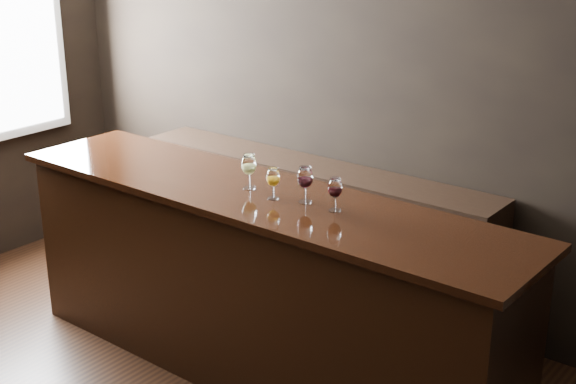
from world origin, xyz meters
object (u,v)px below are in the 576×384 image
Objects in this scene: glass_red_b at (335,189)px; glass_red_a at (305,178)px; bar_counter at (258,289)px; glass_white at (249,165)px; back_bar_shelf at (310,232)px; glass_amber at (273,178)px.

glass_red_a is at bearing 178.25° from glass_red_b.
glass_white reaches higher than bar_counter.
back_bar_shelf is at bearing 131.80° from glass_red_b.
back_bar_shelf is 1.53m from glass_red_b.
glass_red_b is at bearing 4.15° from bar_counter.
glass_red_b is at bearing 7.70° from glass_amber.
glass_amber reaches higher than bar_counter.
back_bar_shelf is at bearing 106.10° from glass_white.
glass_white reaches higher than glass_red_b.
back_bar_shelf is at bearing 115.82° from glass_amber.
glass_red_b is (0.59, 0.00, -0.01)m from glass_white.
glass_amber is (0.14, -0.02, 0.72)m from bar_counter.
bar_counter is 0.74m from glass_amber.
bar_counter is 15.78× the size of glass_red_a.
glass_red_a is at bearing -55.28° from back_bar_shelf.
glass_red_a reaches higher than back_bar_shelf.
glass_red_a is at bearing 1.28° from glass_white.
glass_red_a is 0.20m from glass_red_b.
glass_white is 1.11× the size of glass_red_b.
glass_red_a reaches higher than glass_amber.
glass_red_b is (0.87, -0.98, 0.78)m from back_bar_shelf.
glass_white is (0.28, -0.98, 0.80)m from back_bar_shelf.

